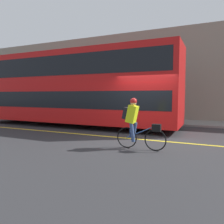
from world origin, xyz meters
TOP-DOWN VIEW (x-y plane):
  - ground_plane at (0.00, 0.00)m, footprint 80.00×80.00m
  - road_center_line at (0.00, 0.10)m, footprint 50.00×0.14m
  - sidewalk_curb at (0.00, 5.65)m, footprint 60.00×2.48m
  - building_facade at (0.00, 7.04)m, footprint 60.00×0.30m
  - bus at (-4.29, 2.11)m, footprint 11.23×2.43m
  - cyclist_on_bike at (0.36, -1.37)m, footprint 1.59×0.32m
  - trash_bin at (-0.98, 5.52)m, footprint 0.50×0.50m

SIDE VIEW (x-z plane):
  - ground_plane at x=0.00m, z-range 0.00..0.00m
  - road_center_line at x=0.00m, z-range 0.00..0.01m
  - sidewalk_curb at x=0.00m, z-range 0.00..0.10m
  - trash_bin at x=-0.98m, z-range 0.10..1.12m
  - cyclist_on_bike at x=0.36m, z-range 0.06..1.66m
  - bus at x=-4.29m, z-range 0.20..4.13m
  - building_facade at x=0.00m, z-range 0.00..6.05m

